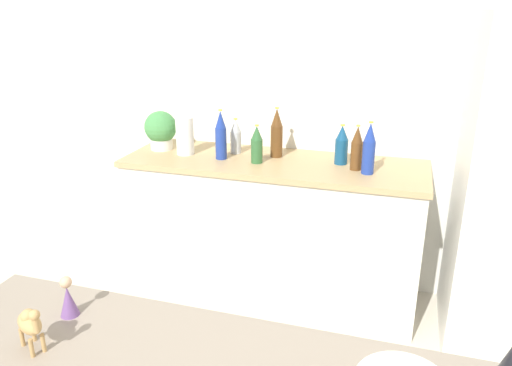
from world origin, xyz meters
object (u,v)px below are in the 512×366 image
object	(u,v)px
potted_plant	(161,129)
back_bottle_0	(357,149)
wise_man_figurine_blue	(68,299)
back_bottle_1	(342,145)
paper_towel_roll	(185,136)
back_bottle_4	(221,135)
back_bottle_5	(277,133)
camel_figurine	(30,323)
back_bottle_3	(257,145)
back_bottle_2	(236,137)
back_bottle_6	(369,149)

from	to	relation	value
potted_plant	back_bottle_0	bearing A→B (deg)	-2.78
back_bottle_0	wise_man_figurine_blue	world-z (taller)	back_bottle_0
back_bottle_1	wise_man_figurine_blue	world-z (taller)	back_bottle_1
potted_plant	paper_towel_roll	size ratio (longest dim) A/B	1.06
back_bottle_1	back_bottle_4	size ratio (longest dim) A/B	0.78
back_bottle_0	back_bottle_5	distance (m)	0.52
potted_plant	back_bottle_1	bearing A→B (deg)	1.27
back_bottle_0	camel_figurine	size ratio (longest dim) A/B	1.77
back_bottle_4	back_bottle_3	bearing A→B (deg)	-3.32
back_bottle_3	back_bottle_2	bearing A→B (deg)	139.88
back_bottle_2	back_bottle_6	distance (m)	0.87
back_bottle_1	wise_man_figurine_blue	bearing A→B (deg)	-107.87
potted_plant	camel_figurine	bearing A→B (deg)	-72.75
back_bottle_3	wise_man_figurine_blue	distance (m)	1.69
paper_towel_roll	back_bottle_2	bearing A→B (deg)	21.19
back_bottle_1	back_bottle_2	world-z (taller)	back_bottle_1
back_bottle_0	back_bottle_2	world-z (taller)	back_bottle_0
potted_plant	back_bottle_0	xyz separation A→B (m)	(1.28, -0.06, -0.01)
potted_plant	back_bottle_4	world-z (taller)	back_bottle_4
back_bottle_2	paper_towel_roll	bearing A→B (deg)	-158.81
paper_towel_roll	back_bottle_2	distance (m)	0.32
back_bottle_1	camel_figurine	size ratio (longest dim) A/B	1.62
back_bottle_4	back_bottle_5	distance (m)	0.35
camel_figurine	wise_man_figurine_blue	distance (m)	0.17
paper_towel_roll	back_bottle_2	size ratio (longest dim) A/B	1.05
back_bottle_4	back_bottle_0	bearing A→B (deg)	1.74
back_bottle_5	back_bottle_6	size ratio (longest dim) A/B	1.04
camel_figurine	back_bottle_1	bearing A→B (deg)	73.77
paper_towel_roll	camel_figurine	distance (m)	1.94
paper_towel_roll	back_bottle_4	world-z (taller)	back_bottle_4
back_bottle_1	back_bottle_6	world-z (taller)	back_bottle_6
back_bottle_1	back_bottle_5	world-z (taller)	back_bottle_5
back_bottle_2	potted_plant	bearing A→B (deg)	-173.31
back_bottle_0	back_bottle_5	world-z (taller)	back_bottle_5
back_bottle_4	wise_man_figurine_blue	distance (m)	1.71
potted_plant	back_bottle_5	world-z (taller)	back_bottle_5
back_bottle_2	back_bottle_3	distance (m)	0.25
back_bottle_3	back_bottle_4	distance (m)	0.24
potted_plant	paper_towel_roll	distance (m)	0.21
back_bottle_5	camel_figurine	size ratio (longest dim) A/B	2.10
potted_plant	back_bottle_5	xyz separation A→B (m)	(0.77, 0.06, 0.02)
back_bottle_3	camel_figurine	bearing A→B (deg)	-92.62
back_bottle_5	wise_man_figurine_blue	world-z (taller)	back_bottle_5
back_bottle_1	back_bottle_5	xyz separation A→B (m)	(-0.41, 0.03, 0.04)
back_bottle_0	back_bottle_6	xyz separation A→B (m)	(0.07, -0.05, 0.02)
back_bottle_1	back_bottle_2	bearing A→B (deg)	177.26
back_bottle_1	back_bottle_2	distance (m)	0.68
potted_plant	back_bottle_4	xyz separation A→B (m)	(0.46, -0.09, 0.01)
paper_towel_roll	back_bottle_5	world-z (taller)	back_bottle_5
potted_plant	back_bottle_0	size ratio (longest dim) A/B	0.96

